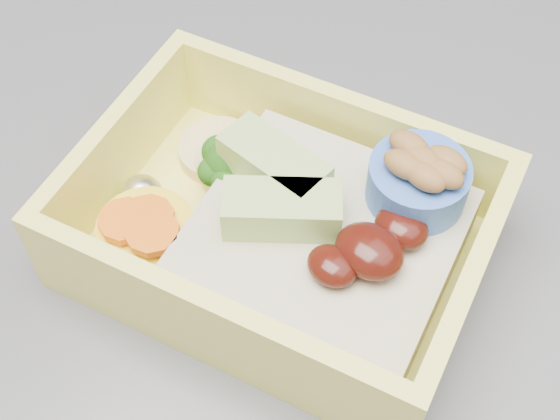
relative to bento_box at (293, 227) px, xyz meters
The scene contains 1 object.
bento_box is the anchor object (origin of this frame).
Camera 1 is at (0.15, -0.13, 1.26)m, focal length 50.00 mm.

